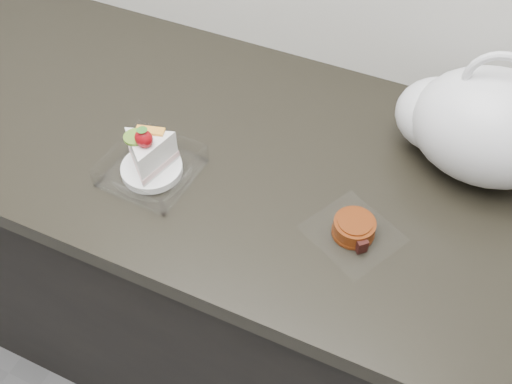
{
  "coord_description": "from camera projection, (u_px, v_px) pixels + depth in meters",
  "views": [
    {
      "loc": [
        0.41,
        1.01,
        1.66
      ],
      "look_at": [
        0.16,
        1.57,
        0.94
      ],
      "focal_mm": 40.0,
      "sensor_mm": 36.0,
      "label": 1
    }
  ],
  "objects": [
    {
      "name": "counter",
      "position": [
        219.0,
        264.0,
        1.44
      ],
      "size": [
        2.04,
        0.64,
        0.9
      ],
      "color": "black",
      "rests_on": "ground"
    },
    {
      "name": "cake_tray",
      "position": [
        150.0,
        161.0,
        1.01
      ],
      "size": [
        0.16,
        0.16,
        0.12
      ],
      "rotation": [
        0.0,
        0.0,
        -0.05
      ],
      "color": "white",
      "rests_on": "counter"
    },
    {
      "name": "mooncake_wrap",
      "position": [
        354.0,
        229.0,
        0.94
      ],
      "size": [
        0.18,
        0.18,
        0.03
      ],
      "rotation": [
        0.0,
        0.0,
        -0.3
      ],
      "color": "white",
      "rests_on": "counter"
    },
    {
      "name": "plastic_bag",
      "position": [
        480.0,
        124.0,
        0.97
      ],
      "size": [
        0.31,
        0.22,
        0.25
      ],
      "rotation": [
        0.0,
        0.0,
        -0.05
      ],
      "color": "silver",
      "rests_on": "counter"
    }
  ]
}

